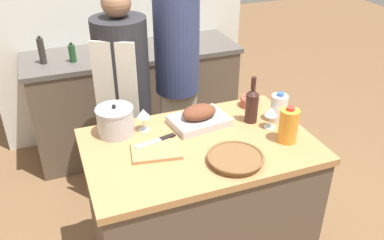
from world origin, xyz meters
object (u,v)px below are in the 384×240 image
at_px(mixing_bowl, 250,101).
at_px(person_cook_aproned, 124,95).
at_px(cutting_board, 156,150).
at_px(milk_jug, 279,108).
at_px(condiment_bottle_short, 134,39).
at_px(knife_chef, 157,140).
at_px(wine_glass_right, 143,114).
at_px(condiment_bottle_extra, 72,53).
at_px(wicker_basket, 235,158).
at_px(juice_jug, 288,125).
at_px(wine_glass_left, 271,112).
at_px(person_cook_guest, 177,72).
at_px(wine_bottle_green, 252,104).
at_px(condiment_bottle_tall, 42,51).
at_px(stock_pot, 115,121).
at_px(roasting_pan, 199,117).

xyz_separation_m(mixing_bowl, person_cook_aproned, (-0.68, 0.52, -0.08)).
xyz_separation_m(cutting_board, person_cook_aproned, (0.01, 0.80, -0.06)).
relative_size(milk_jug, person_cook_aproned, 0.11).
bearing_deg(condiment_bottle_short, milk_jug, -71.46).
distance_m(milk_jug, knife_chef, 0.73).
distance_m(wine_glass_right, condiment_bottle_extra, 1.23).
bearing_deg(wicker_basket, condiment_bottle_extra, 109.58).
bearing_deg(cutting_board, juice_jug, -11.97).
relative_size(wine_glass_left, condiment_bottle_short, 0.64).
bearing_deg(wicker_basket, wine_glass_left, 35.27).
height_order(condiment_bottle_short, person_cook_guest, person_cook_guest).
bearing_deg(wicker_basket, juice_jug, 12.77).
height_order(condiment_bottle_extra, person_cook_guest, person_cook_guest).
relative_size(wine_bottle_green, condiment_bottle_tall, 1.28).
bearing_deg(wine_glass_right, milk_jug, -12.49).
bearing_deg(condiment_bottle_extra, stock_pot, -85.33).
xyz_separation_m(roasting_pan, condiment_bottle_tall, (-0.78, 1.30, 0.05)).
bearing_deg(condiment_bottle_tall, person_cook_aproned, -55.18).
relative_size(condiment_bottle_short, person_cook_guest, 0.11).
distance_m(cutting_board, wine_glass_right, 0.25).
relative_size(mixing_bowl, knife_chef, 0.53).
distance_m(wine_glass_left, person_cook_aproned, 1.04).
distance_m(condiment_bottle_extra, person_cook_guest, 0.89).
distance_m(stock_pot, knife_chef, 0.26).
height_order(milk_jug, knife_chef, milk_jug).
bearing_deg(stock_pot, wine_glass_right, -7.42).
relative_size(knife_chef, condiment_bottle_extra, 1.51).
bearing_deg(mixing_bowl, condiment_bottle_tall, 133.96).
height_order(condiment_bottle_tall, condiment_bottle_extra, condiment_bottle_tall).
xyz_separation_m(wine_glass_right, person_cook_guest, (0.41, 0.61, -0.05)).
relative_size(juice_jug, condiment_bottle_tall, 0.93).
distance_m(stock_pot, condiment_bottle_tall, 1.28).
height_order(wine_bottle_green, condiment_bottle_short, wine_bottle_green).
xyz_separation_m(wine_glass_right, condiment_bottle_extra, (-0.25, 1.21, -0.03)).
relative_size(juice_jug, condiment_bottle_extra, 1.32).
bearing_deg(person_cook_aproned, wine_bottle_green, -22.03).
relative_size(roasting_pan, juice_jug, 1.69).
relative_size(cutting_board, condiment_bottle_extra, 1.80).
bearing_deg(cutting_board, condiment_bottle_short, 80.08).
height_order(juice_jug, knife_chef, juice_jug).
distance_m(condiment_bottle_short, condiment_bottle_extra, 0.53).
relative_size(juice_jug, knife_chef, 0.87).
height_order(stock_pot, condiment_bottle_short, condiment_bottle_short).
bearing_deg(condiment_bottle_short, wicker_basket, -87.54).
distance_m(roasting_pan, milk_jug, 0.46).
height_order(roasting_pan, wicker_basket, roasting_pan).
xyz_separation_m(stock_pot, person_cook_guest, (0.56, 0.59, -0.03)).
height_order(roasting_pan, cutting_board, roasting_pan).
distance_m(condiment_bottle_short, person_cook_guest, 0.71).
xyz_separation_m(wine_bottle_green, knife_chef, (-0.58, -0.04, -0.09)).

